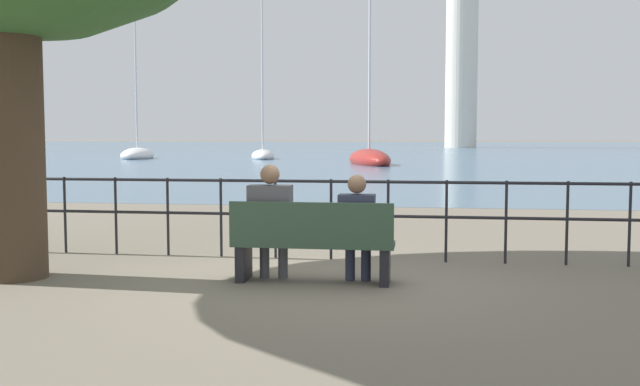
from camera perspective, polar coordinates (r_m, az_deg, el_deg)
ground_plane at (r=7.91m, az=-0.53°, el=-7.12°), size 1000.00×1000.00×0.00m
harbor_water at (r=166.29m, az=7.96°, el=3.84°), size 600.00×300.00×0.01m
park_bench at (r=7.77m, az=-0.60°, el=-4.10°), size 1.78×0.45×0.90m
seated_person_left at (r=7.89m, az=-3.96°, el=-1.95°), size 0.47×0.35×1.29m
seated_person_right at (r=7.76m, az=2.98°, el=-2.45°), size 0.39×0.35×1.19m
promenade_railing at (r=9.27m, az=0.89°, el=-1.07°), size 11.88×0.04×1.05m
sailboat_0 at (r=43.07m, az=3.95°, el=2.73°), size 4.06×8.29×11.07m
sailboat_1 at (r=54.02m, az=-4.60°, el=3.10°), size 3.03×6.09×12.68m
sailboat_2 at (r=56.31m, az=-14.40°, el=3.00°), size 3.56×6.45×11.86m
harbor_lighthouse at (r=117.78m, az=11.26°, el=10.20°), size 5.04×5.04×29.25m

